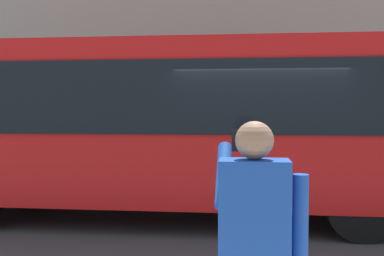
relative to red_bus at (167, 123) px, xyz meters
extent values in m
plane|color=#38383A|center=(-1.56, 0.26, -1.68)|extent=(60.00, 60.00, 0.00)
cube|color=maroon|center=(-5.06, -5.94, 1.32)|extent=(4.40, 1.10, 0.24)
cube|color=red|center=(-0.02, -0.01, 0.02)|extent=(9.00, 2.50, 2.60)
cube|color=black|center=(-0.02, 1.25, 0.42)|extent=(7.60, 0.06, 1.10)
cylinder|color=black|center=(2.98, -1.11, -1.18)|extent=(1.00, 0.28, 1.00)
cylinder|color=black|center=(-3.02, -1.11, -1.18)|extent=(1.00, 0.28, 1.00)
cylinder|color=black|center=(-3.02, 1.09, -1.18)|extent=(1.00, 0.28, 1.00)
cube|color=#1E4CAD|center=(-1.37, 5.20, -0.38)|extent=(0.40, 0.24, 0.66)
sphere|color=#A87A5B|center=(-1.37, 5.20, 0.06)|extent=(0.22, 0.22, 0.22)
cylinder|color=#1E4CAD|center=(-1.63, 5.20, -0.42)|extent=(0.09, 0.09, 0.58)
cylinder|color=#1E4CAD|center=(-1.19, 5.04, -0.16)|extent=(0.09, 0.48, 0.37)
cube|color=black|center=(-1.27, 4.90, 0.04)|extent=(0.07, 0.01, 0.14)
camera|label=1|loc=(-1.29, 7.77, 0.23)|focal=42.11mm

